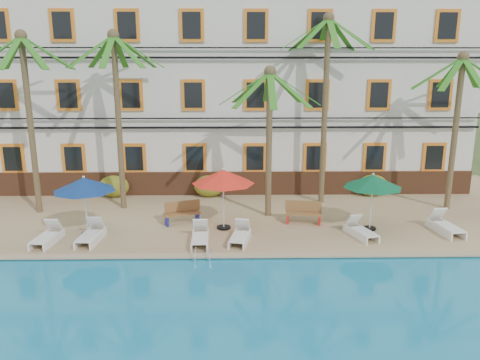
{
  "coord_description": "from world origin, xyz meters",
  "views": [
    {
      "loc": [
        0.38,
        -15.94,
        6.71
      ],
      "look_at": [
        0.69,
        3.0,
        2.0
      ],
      "focal_mm": 35.0,
      "sensor_mm": 36.0,
      "label": 1
    }
  ],
  "objects_px": {
    "lounger_b": "(91,234)",
    "palm_c": "(269,120)",
    "palm_a": "(28,99)",
    "lounger_e": "(361,230)",
    "palm_b": "(117,97)",
    "lounger_d": "(240,235)",
    "bench_left": "(182,212)",
    "lounger_c": "(200,236)",
    "bench_right": "(304,212)",
    "umbrella_red": "(223,177)",
    "lounger_f": "(445,225)",
    "pool_ladder": "(203,258)",
    "palm_d": "(326,85)",
    "umbrella_blue": "(84,185)",
    "lounger_a": "(47,236)",
    "umbrella_green": "(373,182)",
    "palm_e": "(458,109)"
  },
  "relations": [
    {
      "from": "bench_left",
      "to": "palm_c",
      "type": "bearing_deg",
      "value": 14.9
    },
    {
      "from": "umbrella_red",
      "to": "lounger_b",
      "type": "relative_size",
      "value": 1.38
    },
    {
      "from": "bench_left",
      "to": "umbrella_red",
      "type": "bearing_deg",
      "value": -20.83
    },
    {
      "from": "bench_right",
      "to": "palm_a",
      "type": "bearing_deg",
      "value": 171.63
    },
    {
      "from": "lounger_e",
      "to": "bench_right",
      "type": "bearing_deg",
      "value": 140.38
    },
    {
      "from": "lounger_c",
      "to": "lounger_e",
      "type": "relative_size",
      "value": 1.0
    },
    {
      "from": "palm_a",
      "to": "lounger_c",
      "type": "xyz_separation_m",
      "value": [
        7.47,
        -3.91,
        -4.77
      ]
    },
    {
      "from": "umbrella_green",
      "to": "lounger_f",
      "type": "height_order",
      "value": "umbrella_green"
    },
    {
      "from": "lounger_c",
      "to": "lounger_f",
      "type": "distance_m",
      "value": 9.62
    },
    {
      "from": "palm_d",
      "to": "lounger_e",
      "type": "height_order",
      "value": "palm_d"
    },
    {
      "from": "umbrella_green",
      "to": "lounger_e",
      "type": "relative_size",
      "value": 1.33
    },
    {
      "from": "lounger_c",
      "to": "pool_ladder",
      "type": "height_order",
      "value": "lounger_c"
    },
    {
      "from": "palm_d",
      "to": "bench_left",
      "type": "bearing_deg",
      "value": -155.19
    },
    {
      "from": "lounger_e",
      "to": "palm_a",
      "type": "bearing_deg",
      "value": 166.23
    },
    {
      "from": "pool_ladder",
      "to": "bench_right",
      "type": "bearing_deg",
      "value": 41.67
    },
    {
      "from": "lounger_b",
      "to": "pool_ladder",
      "type": "xyz_separation_m",
      "value": [
        4.29,
        -1.6,
        -0.27
      ]
    },
    {
      "from": "umbrella_blue",
      "to": "bench_right",
      "type": "height_order",
      "value": "umbrella_blue"
    },
    {
      "from": "palm_a",
      "to": "lounger_e",
      "type": "bearing_deg",
      "value": -13.77
    },
    {
      "from": "palm_b",
      "to": "palm_a",
      "type": "bearing_deg",
      "value": -170.87
    },
    {
      "from": "palm_a",
      "to": "palm_c",
      "type": "bearing_deg",
      "value": -3.69
    },
    {
      "from": "lounger_a",
      "to": "lounger_d",
      "type": "distance_m",
      "value": 7.15
    },
    {
      "from": "palm_c",
      "to": "umbrella_blue",
      "type": "xyz_separation_m",
      "value": [
        -7.18,
        -2.29,
        -2.18
      ]
    },
    {
      "from": "palm_d",
      "to": "umbrella_red",
      "type": "xyz_separation_m",
      "value": [
        -4.61,
        -3.62,
        -3.38
      ]
    },
    {
      "from": "palm_d",
      "to": "umbrella_blue",
      "type": "relative_size",
      "value": 3.67
    },
    {
      "from": "palm_c",
      "to": "lounger_a",
      "type": "xyz_separation_m",
      "value": [
        -8.43,
        -3.12,
        -3.93
      ]
    },
    {
      "from": "umbrella_green",
      "to": "lounger_a",
      "type": "relative_size",
      "value": 1.33
    },
    {
      "from": "lounger_b",
      "to": "lounger_d",
      "type": "distance_m",
      "value": 5.59
    },
    {
      "from": "lounger_c",
      "to": "lounger_e",
      "type": "height_order",
      "value": "lounger_c"
    },
    {
      "from": "lounger_f",
      "to": "bench_right",
      "type": "height_order",
      "value": "bench_right"
    },
    {
      "from": "palm_b",
      "to": "umbrella_blue",
      "type": "height_order",
      "value": "palm_b"
    },
    {
      "from": "bench_right",
      "to": "umbrella_red",
      "type": "bearing_deg",
      "value": -169.82
    },
    {
      "from": "palm_d",
      "to": "umbrella_blue",
      "type": "xyz_separation_m",
      "value": [
        -9.88,
        -4.26,
        -3.5
      ]
    },
    {
      "from": "lounger_e",
      "to": "pool_ladder",
      "type": "xyz_separation_m",
      "value": [
        -5.94,
        -1.92,
        -0.25
      ]
    },
    {
      "from": "lounger_d",
      "to": "lounger_f",
      "type": "relative_size",
      "value": 0.91
    },
    {
      "from": "palm_b",
      "to": "lounger_c",
      "type": "bearing_deg",
      "value": -49.57
    },
    {
      "from": "umbrella_blue",
      "to": "bench_left",
      "type": "height_order",
      "value": "umbrella_blue"
    },
    {
      "from": "lounger_b",
      "to": "palm_c",
      "type": "bearing_deg",
      "value": 23.57
    },
    {
      "from": "lounger_c",
      "to": "pool_ladder",
      "type": "bearing_deg",
      "value": -81.97
    },
    {
      "from": "palm_b",
      "to": "lounger_d",
      "type": "bearing_deg",
      "value": -39.47
    },
    {
      "from": "bench_left",
      "to": "umbrella_green",
      "type": "bearing_deg",
      "value": -6.55
    },
    {
      "from": "lounger_f",
      "to": "lounger_a",
      "type": "bearing_deg",
      "value": -176.75
    },
    {
      "from": "umbrella_blue",
      "to": "bench_right",
      "type": "relative_size",
      "value": 1.52
    },
    {
      "from": "lounger_a",
      "to": "lounger_e",
      "type": "distance_m",
      "value": 11.8
    },
    {
      "from": "palm_c",
      "to": "umbrella_green",
      "type": "relative_size",
      "value": 2.76
    },
    {
      "from": "umbrella_red",
      "to": "pool_ladder",
      "type": "xyz_separation_m",
      "value": [
        -0.66,
        -2.95,
        -2.14
      ]
    },
    {
      "from": "umbrella_blue",
      "to": "pool_ladder",
      "type": "height_order",
      "value": "umbrella_blue"
    },
    {
      "from": "lounger_a",
      "to": "bench_right",
      "type": "xyz_separation_m",
      "value": [
        9.84,
        2.07,
        0.21
      ]
    },
    {
      "from": "palm_a",
      "to": "umbrella_red",
      "type": "bearing_deg",
      "value": -15.52
    },
    {
      "from": "palm_b",
      "to": "palm_e",
      "type": "distance_m",
      "value": 14.93
    },
    {
      "from": "lounger_e",
      "to": "pool_ladder",
      "type": "relative_size",
      "value": 2.34
    }
  ]
}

